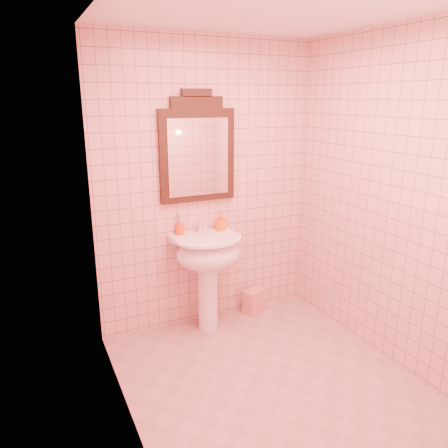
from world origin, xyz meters
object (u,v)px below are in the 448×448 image
toothbrush_cup (180,229)px  soap_dispenser (220,222)px  pedestal_sink (208,260)px  mirror (197,151)px  towel (253,301)px

toothbrush_cup → soap_dispenser: bearing=-6.9°
pedestal_sink → toothbrush_cup: (-0.18, 0.18, 0.25)m
mirror → toothbrush_cup: mirror is taller
toothbrush_cup → mirror: bearing=5.6°
pedestal_sink → mirror: bearing=90.0°
mirror → toothbrush_cup: size_ratio=5.25×
pedestal_sink → toothbrush_cup: toothbrush_cup is taller
mirror → soap_dispenser: mirror is taller
mirror → soap_dispenser: (0.18, -0.06, -0.62)m
mirror → toothbrush_cup: 0.68m
mirror → soap_dispenser: 0.65m
mirror → toothbrush_cup: (-0.18, -0.02, -0.66)m
mirror → soap_dispenser: bearing=-18.5°
towel → toothbrush_cup: bearing=174.2°
pedestal_sink → towel: 0.76m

